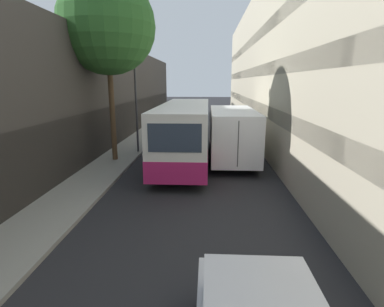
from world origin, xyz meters
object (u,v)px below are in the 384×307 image
Objects in this scene: bus at (185,132)px; street_lamp at (134,59)px; box_truck at (231,130)px; street_tree_left at (107,26)px.

street_lamp is (-3.04, 1.69, 3.90)m from bus.
street_lamp reaches higher than box_truck.
box_truck is at bearing 27.03° from bus.
box_truck is 1.12× the size of street_lamp.
street_tree_left is at bearing -176.05° from bus.
street_tree_left reaches higher than street_lamp.
street_tree_left is at bearing -166.22° from box_truck.
street_lamp is at bearing 176.16° from box_truck.
street_tree_left is at bearing -113.04° from street_lamp.
box_truck is (2.57, 1.31, -0.09)m from bus.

